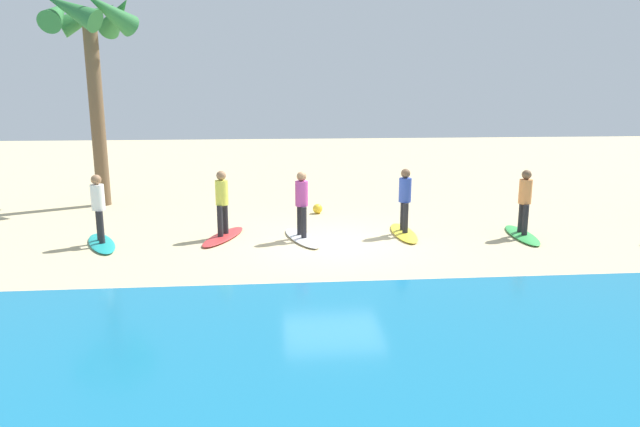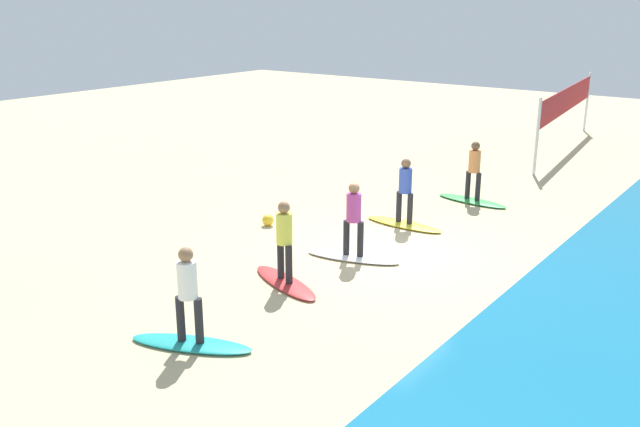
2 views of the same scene
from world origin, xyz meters
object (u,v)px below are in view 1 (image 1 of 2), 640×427
(surfboard_yellow, at_px, (404,233))
(surfboard_teal, at_px, (102,243))
(surfboard_green, at_px, (522,235))
(surfboard_white, at_px, (302,238))
(surfer_teal, at_px, (98,203))
(surfer_white, at_px, (302,199))
(surfer_yellow, at_px, (405,196))
(beach_ball, at_px, (318,209))
(surfer_red, at_px, (222,198))
(surfboard_red, at_px, (223,236))
(surfer_green, at_px, (525,197))
(palm_tree, at_px, (90,34))

(surfboard_yellow, relative_size, surfboard_teal, 1.00)
(surfboard_green, relative_size, surfboard_yellow, 1.00)
(surfboard_white, height_order, surfer_teal, surfer_teal)
(surfer_white, xyz_separation_m, surfer_teal, (4.89, 0.09, 0.00))
(surfer_yellow, relative_size, surfboard_teal, 0.78)
(beach_ball, bearing_deg, surfer_teal, 29.22)
(surfer_red, xyz_separation_m, beach_ball, (-2.64, -2.71, -0.89))
(surfboard_white, bearing_deg, surfer_red, -114.27)
(surfer_red, bearing_deg, surfboard_red, 0.00)
(surfer_green, height_order, beach_ball, surfer_green)
(surfer_yellow, relative_size, surfer_white, 1.00)
(surfboard_green, distance_m, surfboard_yellow, 3.02)
(surfer_red, distance_m, beach_ball, 3.89)
(surfer_red, xyz_separation_m, palm_tree, (4.23, -4.66, 4.33))
(surfer_white, height_order, surfboard_red, surfer_white)
(surfboard_white, relative_size, surfer_teal, 1.28)
(surfer_red, height_order, surfer_teal, same)
(surfboard_green, bearing_deg, surfer_yellow, -93.48)
(surfboard_white, height_order, surfer_white, surfer_white)
(surfer_yellow, distance_m, surfboard_white, 2.86)
(surfer_green, distance_m, surfer_yellow, 3.02)
(surfer_green, xyz_separation_m, surfboard_white, (5.66, -0.22, -0.99))
(surfer_red, height_order, palm_tree, palm_tree)
(surfer_yellow, relative_size, surfer_red, 1.00)
(surfboard_white, relative_size, surfboard_red, 1.00)
(surfer_green, relative_size, surfer_teal, 1.00)
(surfboard_teal, bearing_deg, surfboard_white, 68.25)
(surfboard_red, height_order, palm_tree, palm_tree)
(surfer_yellow, bearing_deg, surfer_green, 170.90)
(surfboard_red, relative_size, beach_ball, 7.11)
(surfboard_green, xyz_separation_m, surfboard_yellow, (2.98, -0.48, 0.00))
(surfboard_teal, distance_m, palm_tree, 7.46)
(surfboard_red, distance_m, palm_tree, 8.25)
(surfer_white, height_order, surfer_teal, same)
(beach_ball, bearing_deg, surfboard_yellow, 126.33)
(surfboard_white, distance_m, surfboard_teal, 4.89)
(surfboard_white, bearing_deg, surfer_green, 72.16)
(surfboard_yellow, height_order, palm_tree, palm_tree)
(surfer_red, height_order, beach_ball, surfer_red)
(surfer_teal, bearing_deg, surfboard_red, -172.41)
(surfer_yellow, bearing_deg, palm_tree, -27.89)
(surfboard_green, relative_size, surfer_green, 1.28)
(surfboard_green, relative_size, surfboard_white, 1.00)
(surfer_green, distance_m, surfer_white, 5.66)
(surfer_yellow, distance_m, beach_ball, 3.53)
(surfboard_yellow, distance_m, palm_tree, 11.38)
(surfer_white, relative_size, palm_tree, 0.24)
(surfer_yellow, xyz_separation_m, surfboard_white, (2.67, 0.26, -0.99))
(surfer_green, relative_size, surfer_white, 1.00)
(surfer_white, relative_size, surfer_teal, 1.00)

